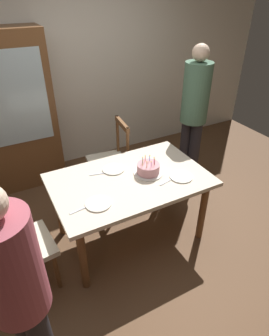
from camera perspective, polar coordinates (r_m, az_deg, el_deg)
name	(u,v)px	position (r m, az deg, el deg)	size (l,w,h in m)	color
ground	(130,234)	(3.17, -0.82, -12.97)	(6.40, 6.40, 0.00)	brown
back_wall	(65,72)	(4.07, -13.66, 18.15)	(6.40, 0.10, 2.60)	silver
dining_table	(130,186)	(2.75, -0.92, -3.65)	(1.46, 0.93, 0.73)	beige
birthday_cake	(148,169)	(2.74, 2.75, -0.22)	(0.28, 0.28, 0.17)	silver
plate_near_celebrant	(98,203)	(2.41, -7.22, -7.02)	(0.22, 0.22, 0.01)	silver
plate_far_side	(113,169)	(2.82, -4.21, -0.20)	(0.22, 0.22, 0.01)	silver
plate_near_guest	(181,176)	(2.74, 9.27, -1.68)	(0.22, 0.22, 0.01)	silver
fork_near_celebrant	(80,210)	(2.38, -10.83, -8.16)	(0.18, 0.02, 0.01)	silver
fork_far_side	(99,174)	(2.77, -7.16, -1.16)	(0.18, 0.02, 0.01)	silver
fork_near_guest	(167,182)	(2.66, 6.51, -2.69)	(0.18, 0.02, 0.01)	silver
chair_spindle_back	(110,161)	(3.48, -4.93, 1.33)	(0.49, 0.49, 0.95)	beige
chair_upholstered	(11,245)	(2.54, -23.29, -13.85)	(0.48, 0.48, 0.95)	beige
person_celebrant	(18,290)	(1.77, -22.20, -21.56)	(0.32, 0.32, 1.58)	#262328
person_guest	(194,109)	(3.60, 11.79, 11.37)	(0.32, 0.32, 1.74)	#262328
china_cabinet	(6,116)	(3.77, -24.15, 9.46)	(1.10, 0.45, 1.90)	brown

